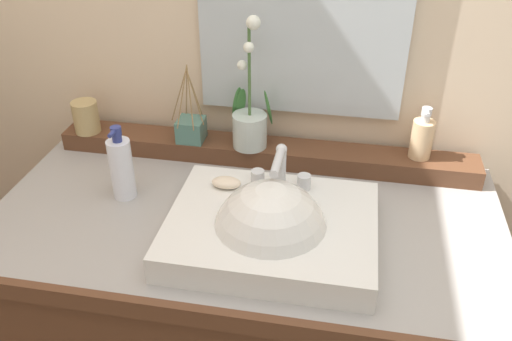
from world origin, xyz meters
name	(u,v)px	position (x,y,z in m)	size (l,w,h in m)	color
vanity_cabinet	(247,338)	(0.00, 0.00, 0.44)	(1.22, 0.65, 0.88)	brown
back_ledge	(264,152)	(0.00, 0.26, 0.90)	(1.15, 0.10, 0.05)	brown
sink_basin	(271,233)	(0.08, -0.10, 0.91)	(0.45, 0.36, 0.28)	white
soap_bar	(226,183)	(-0.05, 0.01, 0.95)	(0.07, 0.04, 0.02)	beige
potted_plant	(250,120)	(-0.04, 0.24, 1.00)	(0.13, 0.10, 0.36)	silver
soap_dispenser	(422,138)	(0.41, 0.26, 0.99)	(0.06, 0.06, 0.14)	#E2BB8A
tumbler_cup	(86,117)	(-0.51, 0.24, 0.97)	(0.07, 0.07, 0.09)	tan
reed_diffuser	(191,129)	(-0.20, 0.24, 0.96)	(0.10, 0.09, 0.22)	slate
lotion_bottle	(121,167)	(-0.31, 0.02, 0.96)	(0.06, 0.06, 0.19)	white
mirror	(304,1)	(0.09, 0.32, 1.30)	(0.53, 0.02, 0.59)	silver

